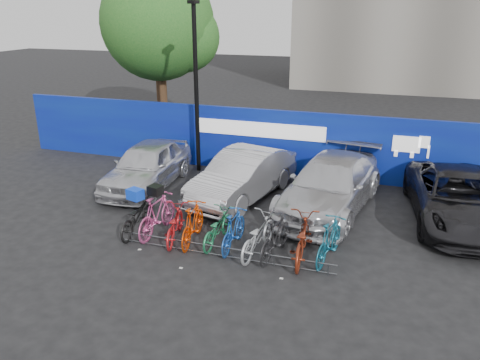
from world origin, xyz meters
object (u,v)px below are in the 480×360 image
at_px(car_0, 147,165).
at_px(bike_9, 329,240).
at_px(bike_1, 157,214).
at_px(bike_6, 258,235).
at_px(bike_7, 276,236).
at_px(bike_8, 302,239).
at_px(lamppost, 196,84).
at_px(car_3, 458,198).
at_px(bike_3, 193,223).
at_px(bike_rack, 224,252).
at_px(bike_2, 174,224).
at_px(car_2, 330,185).
at_px(tree, 163,26).
at_px(bike_4, 217,228).
at_px(car_1, 243,175).
at_px(bike_0, 137,216).
at_px(bike_5, 234,230).

xyz_separation_m(car_0, bike_9, (6.69, -3.14, -0.24)).
relative_size(bike_1, bike_6, 1.00).
height_order(bike_7, bike_8, same).
bearing_deg(lamppost, car_3, -12.18).
xyz_separation_m(bike_3, bike_8, (2.89, 0.03, 0.00)).
distance_m(bike_rack, bike_2, 1.67).
distance_m(bike_8, bike_9, 0.68).
distance_m(car_2, bike_2, 4.98).
bearing_deg(bike_6, bike_2, 8.36).
xyz_separation_m(car_3, bike_3, (-6.74, -3.55, -0.20)).
distance_m(car_2, bike_8, 3.32).
height_order(bike_6, bike_7, bike_7).
xyz_separation_m(tree, bike_1, (4.60, -9.97, -4.49)).
bearing_deg(bike_3, bike_4, -173.65).
bearing_deg(lamppost, bike_7, -51.42).
distance_m(tree, car_0, 8.46).
xyz_separation_m(car_1, bike_8, (2.58, -3.33, -0.23)).
distance_m(car_1, bike_4, 3.26).
bearing_deg(car_3, car_1, 175.77).
height_order(bike_0, bike_1, bike_1).
height_order(car_0, bike_3, car_0).
height_order(car_1, bike_4, car_1).
relative_size(bike_rack, bike_4, 3.25).
distance_m(bike_rack, bike_9, 2.62).
distance_m(bike_2, bike_4, 1.17).
bearing_deg(car_3, bike_2, -159.59).
relative_size(bike_0, bike_8, 0.91).
bearing_deg(lamppost, car_0, -114.54).
xyz_separation_m(bike_2, bike_8, (3.41, 0.07, 0.08)).
relative_size(car_0, car_3, 0.86).
distance_m(car_0, bike_6, 5.97).
height_order(bike_6, bike_8, bike_8).
xyz_separation_m(bike_5, bike_9, (2.43, 0.13, 0.03)).
xyz_separation_m(bike_1, bike_3, (1.13, -0.16, -0.04)).
bearing_deg(bike_9, car_1, -33.52).
bearing_deg(bike_4, bike_1, 2.95).
xyz_separation_m(tree, bike_0, (4.04, -10.08, -4.57)).
bearing_deg(bike_8, bike_7, 2.91).
relative_size(car_3, bike_4, 3.10).
xyz_separation_m(car_2, bike_9, (0.43, -3.17, -0.25)).
bearing_deg(car_1, car_0, -165.59).
bearing_deg(bike_8, bike_5, -4.31).
xyz_separation_m(lamppost, car_0, (-0.99, -2.16, -2.49)).
bearing_deg(bike_9, bike_3, 13.73).
distance_m(tree, bike_4, 12.72).
distance_m(lamppost, bike_6, 7.33).
bearing_deg(bike_6, bike_1, 4.52).
relative_size(bike_1, bike_8, 0.93).
distance_m(bike_5, bike_9, 2.43).
relative_size(lamppost, bike_4, 3.54).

